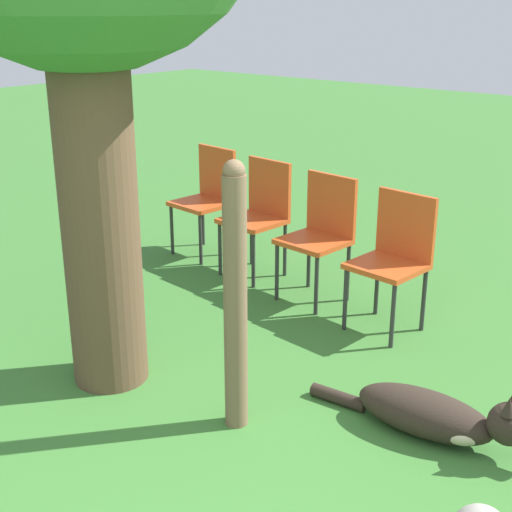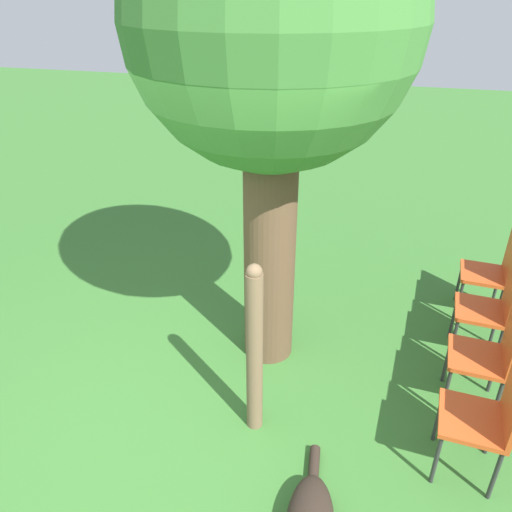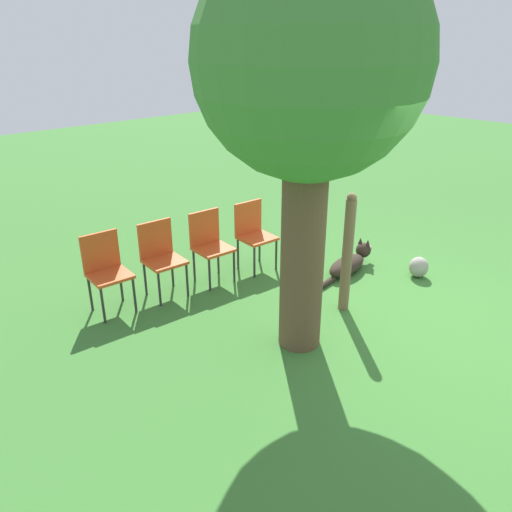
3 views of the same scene
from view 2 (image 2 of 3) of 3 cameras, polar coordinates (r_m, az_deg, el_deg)
ground_plane at (r=4.09m, az=-9.52°, el=-18.60°), size 30.00×30.00×0.00m
oak_tree at (r=3.64m, az=1.94°, el=24.19°), size 2.03×2.03×3.78m
fence_post at (r=3.56m, az=-0.18°, el=-10.81°), size 0.12×0.12×1.42m
red_chair_0 at (r=3.70m, az=25.04°, el=-16.08°), size 0.45×0.47×0.92m
red_chair_1 at (r=4.22m, az=25.27°, el=-9.87°), size 0.45×0.47×0.92m
red_chair_2 at (r=4.79m, az=25.44°, el=-5.07°), size 0.45×0.47×0.92m
red_chair_3 at (r=5.37m, az=25.57°, el=-1.31°), size 0.45×0.47×0.92m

